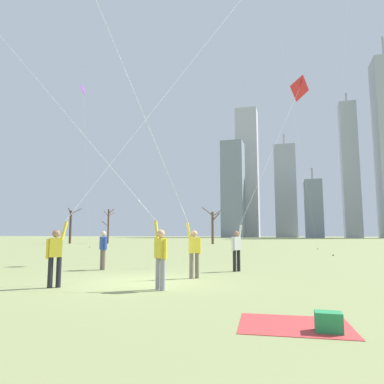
{
  "coord_description": "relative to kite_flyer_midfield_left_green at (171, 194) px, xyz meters",
  "views": [
    {
      "loc": [
        4.55,
        -10.45,
        1.5
      ],
      "look_at": [
        0.0,
        6.0,
        3.56
      ],
      "focal_mm": 32.55,
      "sensor_mm": 36.0,
      "label": 1
    }
  ],
  "objects": [
    {
      "name": "kite_flyer_midfield_right_red",
      "position": [
        2.5,
        4.32,
        0.23
      ],
      "size": [
        3.64,
        6.13,
        10.38
      ],
      "color": "black",
      "rests_on": "ground"
    },
    {
      "name": "bystander_watching_nearby",
      "position": [
        -3.77,
        2.13,
        -1.96
      ],
      "size": [
        0.42,
        0.37,
        1.62
      ],
      "color": "#726656",
      "rests_on": "ground"
    },
    {
      "name": "picnic_spot",
      "position": [
        4.17,
        -5.22,
        -2.77
      ],
      "size": [
        1.89,
        1.52,
        0.31
      ],
      "color": "#CC3838",
      "rests_on": "ground"
    },
    {
      "name": "bare_tree_far_right_edge",
      "position": [
        -7.21,
        40.5,
        -0.15
      ],
      "size": [
        2.91,
        1.18,
        5.6
      ],
      "color": "brown",
      "rests_on": "ground"
    },
    {
      "name": "bare_tree_leftmost",
      "position": [
        -29.69,
        37.28,
        0.06
      ],
      "size": [
        2.07,
        2.63,
        5.74
      ],
      "color": "#423326",
      "rests_on": "ground"
    },
    {
      "name": "distant_kite_high_overhead_purple",
      "position": [
        -15.35,
        17.91,
        11.14
      ],
      "size": [
        3.06,
        7.36,
        15.98
      ],
      "color": "purple",
      "rests_on": "ground"
    },
    {
      "name": "skyline_short_annex",
      "position": [
        3.15,
        149.38,
        17.95
      ],
      "size": [
        9.39,
        7.43,
        47.13
      ],
      "color": "#9EA3AD",
      "rests_on": "ground"
    },
    {
      "name": "skyline_mid_tower_right",
      "position": [
        28.24,
        136.76,
        24.46
      ],
      "size": [
        6.35,
        5.21,
        58.67
      ],
      "color": "#9EA3AD",
      "rests_on": "ground"
    },
    {
      "name": "kite_flyer_midfield_left_green",
      "position": [
        0.0,
        0.0,
        0.0
      ],
      "size": [
        6.85,
        4.31,
        18.74
      ],
      "color": "#726656",
      "rests_on": "ground"
    },
    {
      "name": "kite_flyer_midfield_center_teal",
      "position": [
        -1.63,
        -1.62,
        0.28
      ],
      "size": [
        13.16,
        3.99,
        14.69
      ],
      "color": "gray",
      "rests_on": "ground"
    },
    {
      "name": "kite_flyer_far_back_white",
      "position": [
        -1.41,
        -0.81,
        1.06
      ],
      "size": [
        7.1,
        10.46,
        17.88
      ],
      "color": "black",
      "rests_on": "ground"
    },
    {
      "name": "distant_kite_drifting_right_yellow",
      "position": [
        3.3,
        21.23,
        20.12
      ],
      "size": [
        4.02,
        4.79,
        25.42
      ],
      "color": "yellow",
      "rests_on": "ground"
    },
    {
      "name": "bare_tree_left_of_center",
      "position": [
        -23.95,
        39.01,
        0.19
      ],
      "size": [
        2.59,
        2.82,
        5.5
      ],
      "color": "#4C3828",
      "rests_on": "ground"
    },
    {
      "name": "skyline_tall_tower",
      "position": [
        -18.45,
        135.48,
        17.55
      ],
      "size": [
        9.14,
        10.59,
        40.82
      ],
      "color": "gray",
      "rests_on": "ground"
    },
    {
      "name": "skyline_squat_block",
      "position": [
        -14.06,
        152.11,
        27.61
      ],
      "size": [
        10.1,
        8.85,
        60.95
      ],
      "color": "#B2B2B7",
      "rests_on": "ground"
    },
    {
      "name": "skyline_slender_spire",
      "position": [
        13.83,
        136.43,
        8.68
      ],
      "size": [
        6.6,
        10.36,
        28.32
      ],
      "color": "gray",
      "rests_on": "ground"
    },
    {
      "name": "ground_plane",
      "position": [
        -0.71,
        -0.79,
        -2.86
      ],
      "size": [
        400.0,
        400.0,
        0.0
      ],
      "primitive_type": "plane",
      "color": "#848E56"
    }
  ]
}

